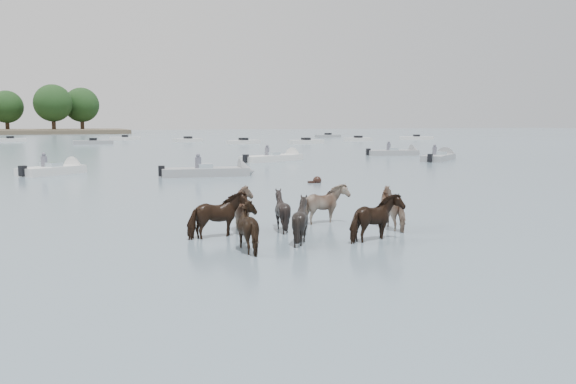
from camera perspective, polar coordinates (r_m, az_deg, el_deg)
name	(u,v)px	position (r m, az deg, el deg)	size (l,w,h in m)	color
ground	(354,237)	(16.56, 6.38, -4.30)	(400.00, 400.00, 0.00)	slate
pony_herd	(300,216)	(16.69, 1.20, -2.27)	(7.04, 4.25, 1.41)	black
swimming_pony	(316,181)	(30.72, 2.73, 1.07)	(0.72, 0.44, 0.44)	black
motorboat_a	(61,170)	(38.69, -20.89, 2.01)	(4.41, 3.94, 1.92)	silver
motorboat_b	(218,172)	(34.91, -6.70, 1.93)	(5.65, 2.18, 1.92)	gray
motorboat_c	(279,158)	(47.90, -0.88, 3.29)	(6.27, 4.22, 1.92)	silver
motorboat_d	(441,157)	(50.35, 14.44, 3.25)	(5.30, 4.83, 1.92)	gray
motorboat_e	(400,153)	(56.51, 10.67, 3.72)	(5.40, 2.48, 1.92)	gray
distant_flotilla	(115,141)	(88.99, -16.24, 4.68)	(104.11, 30.09, 0.93)	silver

